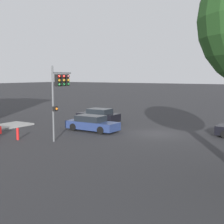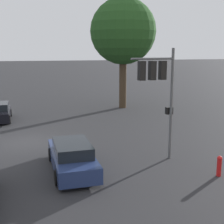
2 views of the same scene
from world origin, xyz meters
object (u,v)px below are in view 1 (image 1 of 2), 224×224
at_px(traffic_signal, 60,87).
at_px(crossing_car_2, 92,124).
at_px(fire_hydrant, 18,133).
at_px(crossing_car_1, 99,116).

xyz_separation_m(traffic_signal, crossing_car_2, (0.23, -4.25, -3.32)).
bearing_deg(fire_hydrant, traffic_signal, -146.12).
distance_m(crossing_car_1, fire_hydrant, 10.35).
bearing_deg(crossing_car_1, fire_hydrant, 87.62).
bearing_deg(crossing_car_1, crossing_car_2, 116.94).
xyz_separation_m(crossing_car_1, fire_hydrant, (0.12, 10.35, -0.21)).
distance_m(crossing_car_1, crossing_car_2, 4.89).
distance_m(traffic_signal, crossing_car_1, 9.51).
xyz_separation_m(crossing_car_2, fire_hydrant, (2.47, 6.06, -0.17)).
bearing_deg(traffic_signal, crossing_car_2, 88.38).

